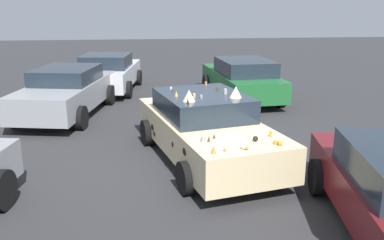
{
  "coord_description": "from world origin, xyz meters",
  "views": [
    {
      "loc": [
        -8.43,
        1.26,
        3.28
      ],
      "look_at": [
        0.0,
        0.3,
        0.9
      ],
      "focal_mm": 39.8,
      "sensor_mm": 36.0,
      "label": 1
    }
  ],
  "objects_px": {
    "art_car_decorated": "(205,128)",
    "parked_sedan_row_back_center": "(67,91)",
    "parked_sedan_behind_left": "(108,73)",
    "parked_sedan_far_left": "(242,79)"
  },
  "relations": [
    {
      "from": "parked_sedan_far_left",
      "to": "parked_sedan_row_back_center",
      "type": "xyz_separation_m",
      "value": [
        -1.45,
        5.59,
        -0.0
      ]
    },
    {
      "from": "parked_sedan_behind_left",
      "to": "parked_sedan_row_back_center",
      "type": "bearing_deg",
      "value": 171.89
    },
    {
      "from": "parked_sedan_behind_left",
      "to": "parked_sedan_far_left",
      "type": "xyz_separation_m",
      "value": [
        -1.88,
        -4.63,
        0.02
      ]
    },
    {
      "from": "art_car_decorated",
      "to": "parked_sedan_far_left",
      "type": "bearing_deg",
      "value": 146.57
    },
    {
      "from": "parked_sedan_behind_left",
      "to": "parked_sedan_far_left",
      "type": "relative_size",
      "value": 0.9
    },
    {
      "from": "art_car_decorated",
      "to": "parked_sedan_far_left",
      "type": "height_order",
      "value": "art_car_decorated"
    },
    {
      "from": "parked_sedan_far_left",
      "to": "parked_sedan_row_back_center",
      "type": "distance_m",
      "value": 5.78
    },
    {
      "from": "parked_sedan_far_left",
      "to": "art_car_decorated",
      "type": "bearing_deg",
      "value": 155.12
    },
    {
      "from": "parked_sedan_behind_left",
      "to": "parked_sedan_far_left",
      "type": "distance_m",
      "value": 5.0
    },
    {
      "from": "art_car_decorated",
      "to": "parked_sedan_row_back_center",
      "type": "distance_m",
      "value": 5.43
    }
  ]
}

